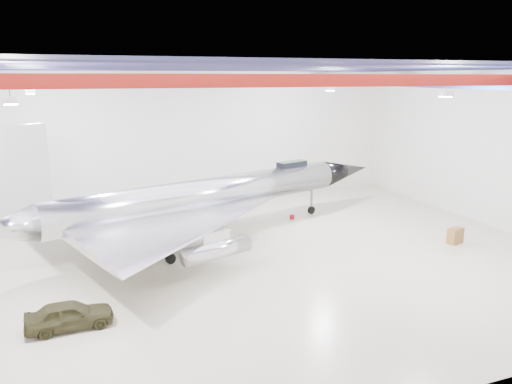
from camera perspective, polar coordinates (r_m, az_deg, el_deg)
name	(u,v)px	position (r m, az deg, el deg)	size (l,w,h in m)	color
floor	(225,259)	(29.84, -3.57, -7.67)	(40.00, 40.00, 0.00)	beige
wall_back	(172,138)	(42.79, -9.63, 6.10)	(40.00, 40.00, 0.00)	silver
wall_right	(495,150)	(39.08, 25.66, 4.35)	(30.00, 30.00, 0.00)	silver
ceiling	(222,68)	(27.92, -3.90, 13.95)	(40.00, 40.00, 0.00)	#0A0F38
ceiling_structure	(222,81)	(27.91, -3.88, 12.57)	(39.50, 29.50, 1.08)	maroon
jet_aircraft	(206,199)	(32.99, -5.69, -0.79)	(29.28, 21.56, 8.21)	silver
jeep	(69,315)	(23.34, -20.55, -13.02)	(1.46, 3.62, 1.23)	#323019
desk	(455,236)	(34.81, 21.82, -4.67)	(1.12, 0.56, 1.02)	brown
crate_ply	(98,255)	(31.32, -17.61, -6.90)	(0.54, 0.43, 0.38)	olive
toolbox_red	(202,222)	(36.85, -6.24, -3.39)	(0.47, 0.38, 0.33)	maroon
engine_drum	(242,239)	(32.63, -1.60, -5.36)	(0.55, 0.55, 0.49)	#59595B
crate_small	(110,230)	(36.24, -16.40, -4.20)	(0.37, 0.30, 0.26)	#59595B
tool_chest	(292,217)	(37.96, 4.14, -2.84)	(0.38, 0.38, 0.34)	maroon
oil_barrel	(176,244)	(32.23, -9.15, -5.83)	(0.59, 0.47, 0.41)	olive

